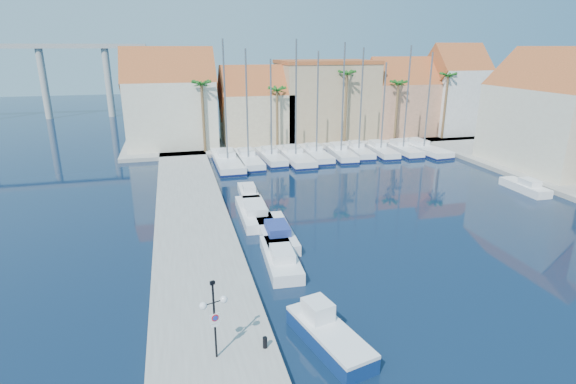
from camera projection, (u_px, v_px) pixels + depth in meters
name	position (u px, v px, depth m)	size (l,w,h in m)	color
ground	(386.00, 327.00, 23.43)	(260.00, 260.00, 0.00)	black
quay_west	(195.00, 239.00, 33.64)	(6.00, 77.00, 0.50)	gray
shore_north	(306.00, 139.00, 69.92)	(54.00, 16.00, 0.50)	gray
lamp_post	(214.00, 308.00, 19.66)	(1.28, 0.65, 3.90)	black
bollard	(265.00, 342.00, 21.00)	(0.22, 0.22, 0.55)	black
fishing_boat	(328.00, 333.00, 21.89)	(3.08, 5.75, 1.92)	navy
motorboat_west_0	(281.00, 258.00, 29.98)	(2.39, 6.37, 1.40)	white
motorboat_west_1	(276.00, 232.00, 34.14)	(2.57, 7.23, 1.40)	white
motorboat_west_2	(254.00, 212.00, 38.18)	(2.54, 7.47, 1.40)	white
motorboat_west_3	(248.00, 192.00, 43.38)	(1.87, 5.16, 1.40)	white
motorboat_east_1	(525.00, 187.00, 45.22)	(1.81, 5.51, 1.40)	white
sailboat_0	(227.00, 160.00, 55.27)	(3.09, 11.48, 14.81)	white
sailboat_1	(248.00, 159.00, 56.00)	(2.76, 9.75, 13.75)	white
sailboat_2	(271.00, 156.00, 57.17)	(2.66, 8.64, 12.56)	white
sailboat_3	(294.00, 156.00, 57.51)	(2.94, 10.74, 14.81)	white
sailboat_4	(315.00, 153.00, 58.81)	(2.69, 9.39, 13.44)	white
sailboat_5	(340.00, 152.00, 59.40)	(3.07, 9.30, 14.47)	white
sailboat_6	(358.00, 150.00, 60.62)	(2.93, 8.65, 13.84)	white
sailboat_7	(379.00, 150.00, 60.91)	(2.82, 8.96, 12.04)	white
sailboat_8	(401.00, 148.00, 61.50)	(2.38, 8.70, 14.09)	white
sailboat_9	(421.00, 148.00, 62.05)	(3.70, 10.81, 13.24)	white
building_0	(171.00, 103.00, 62.30)	(12.30, 9.00, 13.50)	beige
building_1	(256.00, 109.00, 65.53)	(10.30, 8.00, 11.00)	tan
building_2	(325.00, 99.00, 68.77)	(14.20, 10.20, 11.50)	tan
building_3	(399.00, 100.00, 70.83)	(10.30, 8.00, 12.00)	#B07B59
building_4	(454.00, 92.00, 71.70)	(8.30, 8.00, 14.00)	silver
building_6	(552.00, 115.00, 51.11)	(9.00, 14.30, 13.50)	beige
palm_0	(201.00, 86.00, 57.85)	(2.60, 2.60, 10.15)	brown
palm_1	(277.00, 92.00, 60.52)	(2.60, 2.60, 9.15)	brown
palm_2	(347.00, 76.00, 62.32)	(2.60, 2.60, 11.15)	brown
palm_3	(398.00, 85.00, 64.66)	(2.60, 2.60, 9.65)	brown
palm_4	(448.00, 78.00, 66.27)	(2.60, 2.60, 10.65)	brown
viaduct	(12.00, 66.00, 86.45)	(48.00, 2.20, 14.45)	#9E9E99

